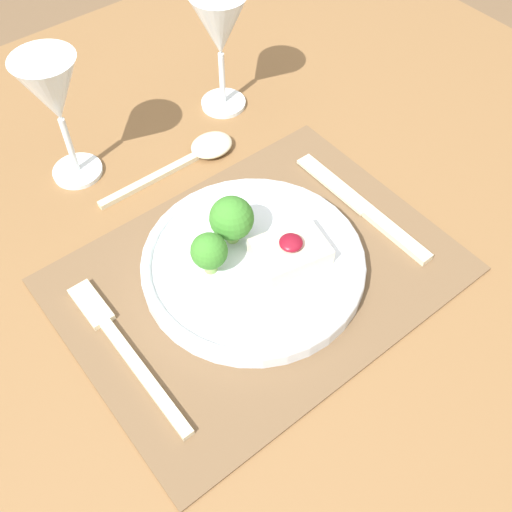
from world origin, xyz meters
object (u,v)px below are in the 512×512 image
object	(u,v)px
fork	(120,343)
wine_glass_near	(220,30)
knife	(370,213)
spoon	(200,151)
dinner_plate	(255,258)
wine_glass_far	(53,96)

from	to	relation	value
fork	wine_glass_near	bearing A→B (deg)	35.45
knife	spoon	bearing A→B (deg)	117.17
dinner_plate	spoon	distance (m)	0.19
spoon	wine_glass_near	xyz separation A→B (m)	(0.08, 0.06, 0.11)
dinner_plate	knife	world-z (taller)	dinner_plate
dinner_plate	knife	xyz separation A→B (m)	(0.15, -0.02, -0.01)
knife	wine_glass_far	xyz separation A→B (m)	(-0.23, 0.28, 0.11)
knife	wine_glass_near	size ratio (longest dim) A/B	1.30
wine_glass_near	knife	bearing A→B (deg)	-87.80
fork	spoon	bearing A→B (deg)	35.75
dinner_plate	wine_glass_near	size ratio (longest dim) A/B	1.51
fork	knife	bearing A→B (deg)	-8.38
fork	knife	size ratio (longest dim) A/B	1.00
fork	wine_glass_far	xyz separation A→B (m)	(0.08, 0.25, 0.11)
dinner_plate	wine_glass_far	size ratio (longest dim) A/B	1.48
spoon	wine_glass_near	world-z (taller)	wine_glass_near
spoon	wine_glass_near	distance (m)	0.15
dinner_plate	wine_glass_near	bearing A→B (deg)	60.40
spoon	wine_glass_near	size ratio (longest dim) A/B	1.20
dinner_plate	wine_glass_far	distance (m)	0.29
knife	wine_glass_near	xyz separation A→B (m)	(-0.01, 0.27, 0.11)
knife	spoon	size ratio (longest dim) A/B	1.08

